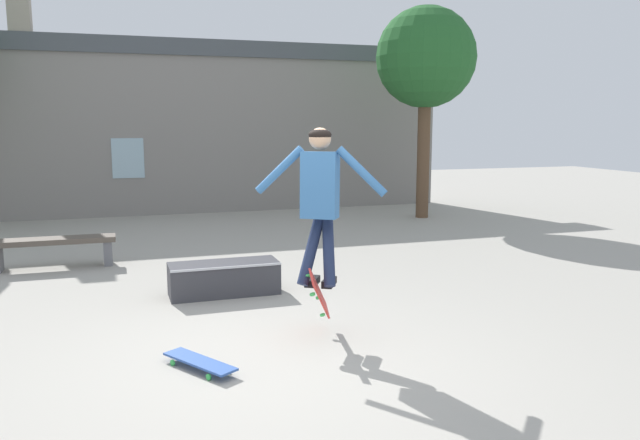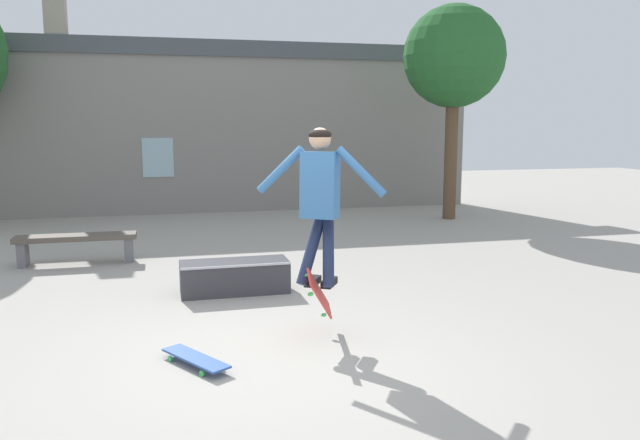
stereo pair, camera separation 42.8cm
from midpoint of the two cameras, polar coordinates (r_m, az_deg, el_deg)
ground_plane at (r=5.82m, az=-2.22°, el=-12.59°), size 40.00×40.00×0.00m
building_backdrop at (r=15.09m, az=-9.96°, el=8.64°), size 13.90×0.52×5.09m
tree_right at (r=14.18m, az=13.02°, el=14.20°), size 2.19×2.19×4.63m
park_bench at (r=10.07m, az=-20.27°, el=-1.94°), size 1.76×0.38×0.45m
skate_ledge at (r=7.93m, az=-6.28°, el=-5.19°), size 1.35×0.52×0.41m
skater at (r=5.97m, az=2.06°, el=2.51°), size 1.15×0.75×1.54m
skateboard_flipping at (r=6.18m, az=1.97°, el=-6.88°), size 0.38×0.72×0.68m
skateboard_resting at (r=5.71m, az=-9.17°, el=-12.39°), size 0.58×0.77×0.08m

